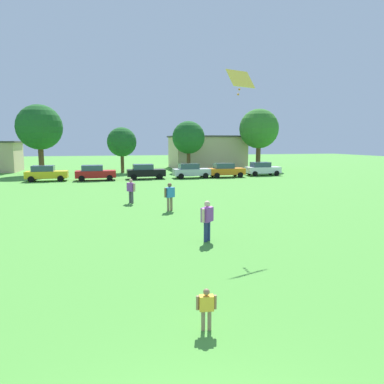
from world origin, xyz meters
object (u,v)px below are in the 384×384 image
at_px(tree_center, 122,142).
at_px(parked_car_red_1, 95,173).
at_px(parked_car_white_5, 262,169).
at_px(bystander_near_trees, 170,194).
at_px(tree_far_right, 259,129).
at_px(child_kite_flyer, 206,306).
at_px(parked_car_yellow_0, 46,173).
at_px(tree_right, 189,138).
at_px(kite, 240,80).
at_px(adult_bystander, 207,217).
at_px(parked_car_orange_4, 226,170).
at_px(tree_left, 39,127).
at_px(bystander_midfield, 131,189).
at_px(parked_car_black_2, 145,171).
at_px(parked_car_silver_3, 191,171).

bearing_deg(tree_center, parked_car_red_1, -110.55).
relative_size(parked_car_white_5, tree_center, 0.70).
bearing_deg(bystander_near_trees, tree_far_right, -154.56).
xyz_separation_m(child_kite_flyer, parked_car_yellow_0, (-8.24, 33.75, 0.27)).
distance_m(tree_right, tree_far_right, 10.90).
bearing_deg(kite, tree_right, 80.59).
relative_size(adult_bystander, parked_car_orange_4, 0.41).
xyz_separation_m(parked_car_yellow_0, tree_left, (-1.73, 8.40, 5.18)).
bearing_deg(parked_car_white_5, tree_left, 163.68).
height_order(parked_car_red_1, tree_right, tree_right).
relative_size(bystander_midfield, tree_center, 0.27).
bearing_deg(parked_car_orange_4, tree_right, 106.20).
xyz_separation_m(child_kite_flyer, parked_car_black_2, (2.46, 33.48, 0.27)).
relative_size(adult_bystander, parked_car_yellow_0, 0.41).
distance_m(parked_car_white_5, tree_right, 11.59).
height_order(parked_car_yellow_0, parked_car_white_5, same).
xyz_separation_m(bystander_midfield, parked_car_yellow_0, (-7.87, 16.39, -0.14)).
bearing_deg(tree_left, parked_car_black_2, -34.92).
bearing_deg(parked_car_yellow_0, tree_left, 101.62).
height_order(bystander_midfield, parked_car_silver_3, bystander_midfield).
xyz_separation_m(parked_car_red_1, parked_car_orange_4, (15.17, -0.03, 0.00)).
xyz_separation_m(adult_bystander, tree_right, (7.47, 34.85, 3.76)).
bearing_deg(parked_car_red_1, kite, -74.08).
xyz_separation_m(tree_center, tree_right, (9.19, -0.58, 0.62)).
xyz_separation_m(bystander_near_trees, parked_car_silver_3, (6.04, 19.24, -0.17)).
distance_m(child_kite_flyer, bystander_midfield, 17.37).
bearing_deg(tree_far_right, tree_right, -177.96).
bearing_deg(bystander_midfield, parked_car_orange_4, -73.03).
distance_m(parked_car_yellow_0, parked_car_silver_3, 16.02).
relative_size(bystander_midfield, parked_car_white_5, 0.39).
height_order(bystander_near_trees, parked_car_silver_3, bystander_near_trees).
distance_m(parked_car_black_2, parked_car_white_5, 14.85).
relative_size(parked_car_yellow_0, parked_car_orange_4, 1.00).
bearing_deg(child_kite_flyer, parked_car_yellow_0, 111.50).
height_order(tree_center, tree_far_right, tree_far_right).
bearing_deg(bystander_midfield, child_kite_flyer, 146.33).
relative_size(kite, tree_left, 0.16).
distance_m(kite, parked_car_orange_4, 26.82).
distance_m(adult_bystander, kite, 6.39).
height_order(parked_car_silver_3, tree_left, tree_left).
xyz_separation_m(bystander_midfield, parked_car_white_5, (17.65, 16.82, -0.14)).
bearing_deg(parked_car_black_2, tree_center, 103.31).
bearing_deg(parked_car_black_2, kite, -86.53).
bearing_deg(kite, parked_car_orange_4, 71.99).
bearing_deg(tree_far_right, parked_car_yellow_0, -163.50).
bearing_deg(tree_far_right, adult_bystander, -117.43).
distance_m(parked_car_silver_3, tree_far_right, 16.33).
distance_m(parked_car_black_2, tree_far_right, 20.59).
distance_m(adult_bystander, parked_car_red_1, 26.72).
bearing_deg(parked_car_black_2, parked_car_orange_4, -1.91).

